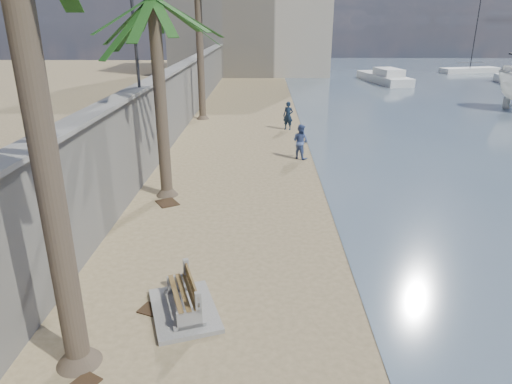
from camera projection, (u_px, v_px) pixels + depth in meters
name	position (u px, v px, depth m)	size (l,w,h in m)	color
seawall	(177.00, 101.00, 25.75)	(0.45, 70.00, 3.50)	gray
wall_cap	(175.00, 68.00, 25.12)	(0.80, 70.00, 0.12)	gray
end_building	(250.00, 11.00, 53.77)	(18.00, 12.00, 14.00)	#B7AA93
bench_far	(184.00, 298.00, 9.94)	(1.91, 2.30, 0.82)	gray
palm_mid	(153.00, 2.00, 14.49)	(5.00, 5.00, 7.56)	brown
streetlight	(132.00, 2.00, 16.54)	(0.28, 0.28, 5.12)	#2D2D33
person_a	(288.00, 114.00, 26.54)	(0.67, 0.46, 1.87)	#132235
person_b	(300.00, 140.00, 20.96)	(0.86, 0.67, 1.78)	#465A92
yacht_far	(383.00, 79.00, 47.18)	(8.87, 2.48, 1.50)	silver
sailboat_west	(470.00, 70.00, 55.86)	(7.64, 3.81, 9.51)	silver
debris_b	(84.00, 384.00, 8.06)	(0.52, 0.41, 0.03)	#382616
debris_c	(167.00, 203.00, 16.06)	(0.80, 0.64, 0.03)	#382616
debris_d	(152.00, 310.00, 10.13)	(0.54, 0.43, 0.03)	#382616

